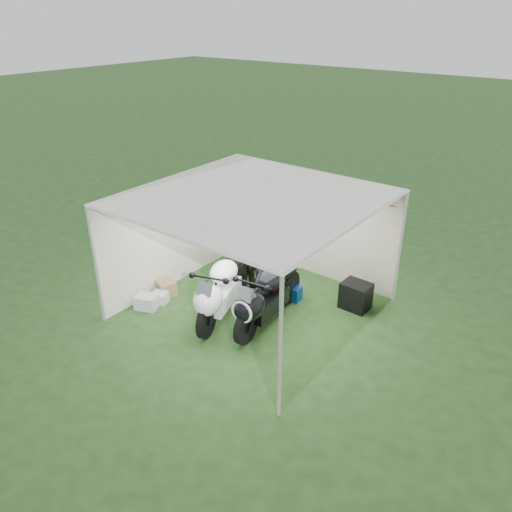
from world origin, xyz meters
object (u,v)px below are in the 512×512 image
at_px(canopy_tent, 254,182).
at_px(paddock_stand, 291,292).
at_px(crate_1, 167,288).
at_px(person_blue_jacket, 250,249).
at_px(crate_0, 147,302).
at_px(crate_2, 160,298).
at_px(motorcycle_black, 265,295).
at_px(equipment_box, 356,296).
at_px(person_dark_jacket, 247,237).
at_px(motorcycle_white, 221,288).

height_order(canopy_tent, paddock_stand, canopy_tent).
bearing_deg(crate_1, person_blue_jacket, 53.36).
xyz_separation_m(canopy_tent, crate_0, (-1.69, -1.25, -2.44)).
bearing_deg(crate_2, motorcycle_black, 17.68).
xyz_separation_m(paddock_stand, crate_0, (-2.05, -1.97, -0.02)).
relative_size(canopy_tent, equipment_box, 10.52).
xyz_separation_m(person_dark_jacket, person_blue_jacket, (0.15, -0.09, -0.18)).
height_order(person_dark_jacket, person_blue_jacket, person_dark_jacket).
height_order(canopy_tent, crate_1, canopy_tent).
bearing_deg(equipment_box, motorcycle_white, -135.53).
distance_m(canopy_tent, motorcycle_black, 2.04).
height_order(motorcycle_black, crate_2, motorcycle_black).
bearing_deg(person_dark_jacket, paddock_stand, -179.19).
distance_m(motorcycle_white, motorcycle_black, 0.86).
xyz_separation_m(motorcycle_white, paddock_stand, (0.69, 1.32, -0.46)).
relative_size(motorcycle_black, crate_0, 5.44).
bearing_deg(canopy_tent, equipment_box, 38.74).
relative_size(motorcycle_black, equipment_box, 4.17).
height_order(paddock_stand, equipment_box, equipment_box).
relative_size(equipment_box, crate_2, 1.78).
bearing_deg(canopy_tent, paddock_stand, 63.64).
bearing_deg(person_blue_jacket, motorcycle_white, 44.90).
relative_size(person_dark_jacket, crate_1, 5.86).
height_order(canopy_tent, crate_2, canopy_tent).
relative_size(paddock_stand, crate_2, 1.35).
relative_size(motorcycle_white, person_dark_jacket, 1.09).
bearing_deg(crate_2, paddock_stand, 40.20).
xyz_separation_m(canopy_tent, paddock_stand, (0.36, 0.72, -2.42)).
bearing_deg(crate_0, paddock_stand, 43.93).
height_order(paddock_stand, crate_2, paddock_stand).
relative_size(paddock_stand, crate_0, 0.99).
relative_size(paddock_stand, equipment_box, 0.76).
relative_size(canopy_tent, motorcycle_white, 2.61).
distance_m(canopy_tent, crate_1, 3.06).
bearing_deg(equipment_box, crate_2, -145.32).
height_order(motorcycle_white, motorcycle_black, same).
bearing_deg(crate_0, canopy_tent, 36.53).
distance_m(motorcycle_white, equipment_box, 2.63).
relative_size(crate_0, crate_2, 1.36).
bearing_deg(person_blue_jacket, motorcycle_black, 78.04).
distance_m(person_dark_jacket, person_blue_jacket, 0.25).
relative_size(person_blue_jacket, crate_2, 5.34).
distance_m(canopy_tent, person_dark_jacket, 1.98).
bearing_deg(motorcycle_black, paddock_stand, 90.00).
height_order(canopy_tent, person_dark_jacket, canopy_tent).
bearing_deg(person_dark_jacket, crate_0, 74.66).
relative_size(person_dark_jacket, crate_0, 4.82).
relative_size(motorcycle_white, person_blue_jacket, 1.34).
bearing_deg(crate_0, crate_1, 95.59).
bearing_deg(crate_1, person_dark_jacket, 58.93).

